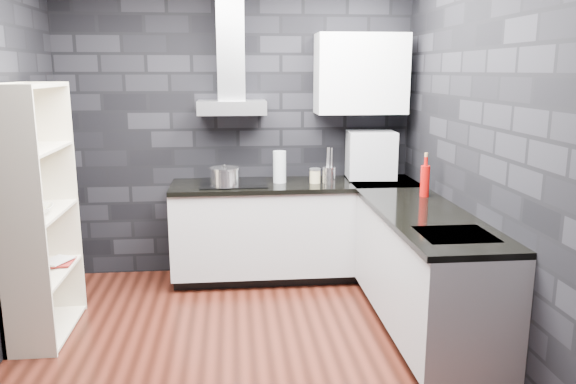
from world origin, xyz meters
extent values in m
plane|color=#421911|center=(0.00, 0.00, 0.00)|extent=(3.20, 3.20, 0.00)
cube|color=black|center=(0.00, 1.62, 1.35)|extent=(3.20, 0.05, 2.70)
cube|color=black|center=(0.00, -1.62, 1.35)|extent=(3.20, 0.05, 2.70)
cube|color=black|center=(1.62, 0.00, 1.35)|extent=(0.05, 3.20, 2.70)
cube|color=black|center=(0.50, 1.34, 0.05)|extent=(2.18, 0.50, 0.10)
cube|color=black|center=(1.34, 0.10, 0.05)|extent=(0.50, 1.78, 0.10)
cube|color=#B9B9BD|center=(0.50, 1.30, 0.48)|extent=(2.20, 0.60, 0.76)
cube|color=#B9B9BD|center=(1.30, 0.10, 0.48)|extent=(0.60, 1.80, 0.76)
cube|color=black|center=(0.50, 1.29, 0.88)|extent=(2.20, 0.62, 0.04)
cube|color=black|center=(1.29, 0.10, 0.88)|extent=(0.62, 1.80, 0.04)
cube|color=black|center=(1.30, 1.30, 0.88)|extent=(0.62, 0.62, 0.04)
cube|color=silver|center=(-0.05, 1.43, 1.56)|extent=(0.60, 0.34, 0.12)
cube|color=silver|center=(-0.05, 1.50, 2.07)|extent=(0.24, 0.20, 0.90)
cube|color=silver|center=(1.10, 1.43, 1.85)|extent=(0.80, 0.35, 0.70)
cube|color=black|center=(-0.05, 1.30, 0.91)|extent=(0.58, 0.50, 0.01)
cube|color=silver|center=(1.30, -0.40, 0.89)|extent=(0.44, 0.40, 0.01)
cylinder|color=silver|center=(-0.12, 1.16, 0.98)|extent=(0.31, 0.31, 0.14)
cylinder|color=silver|center=(0.36, 1.31, 1.04)|extent=(0.15, 0.15, 0.28)
cylinder|color=tan|center=(0.67, 1.26, 0.96)|extent=(0.12, 0.12, 0.12)
cylinder|color=silver|center=(0.79, 1.24, 0.97)|extent=(0.13, 0.13, 0.14)
cube|color=#AAABB2|center=(1.21, 1.40, 1.12)|extent=(0.45, 0.36, 0.43)
cylinder|color=#A10B08|center=(1.46, 0.64, 1.02)|extent=(0.08, 0.08, 0.25)
cube|color=beige|center=(-1.42, 0.38, 0.90)|extent=(0.44, 0.84, 1.80)
imported|color=silver|center=(-1.42, 0.32, 0.94)|extent=(0.28, 0.28, 0.06)
imported|color=maroon|center=(-1.43, 0.56, 0.57)|extent=(0.17, 0.02, 0.23)
imported|color=#B2B2B2|center=(-1.45, 0.57, 0.59)|extent=(0.15, 0.09, 0.22)
camera|label=1|loc=(-0.05, -3.59, 1.88)|focal=35.00mm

